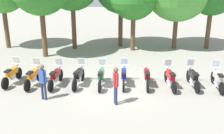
{
  "coord_description": "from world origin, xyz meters",
  "views": [
    {
      "loc": [
        -0.7,
        -13.01,
        5.53
      ],
      "look_at": [
        0.0,
        0.5,
        0.9
      ],
      "focal_mm": 42.12,
      "sensor_mm": 36.0,
      "label": 1
    }
  ],
  "objects_px": {
    "motorcycle_8": "(193,77)",
    "motorcycle_0": "(12,74)",
    "motorcycle_3": "(79,76)",
    "person_0": "(43,79)",
    "motorcycle_1": "(33,76)",
    "motorcycle_5": "(124,76)",
    "motorcycle_2": "(56,76)",
    "motorcycle_6": "(147,77)",
    "person_1": "(116,83)",
    "motorcycle_9": "(218,79)",
    "motorcycle_7": "(170,78)",
    "motorcycle_4": "(101,77)"
  },
  "relations": [
    {
      "from": "motorcycle_8",
      "to": "person_1",
      "type": "distance_m",
      "value": 4.63
    },
    {
      "from": "motorcycle_4",
      "to": "person_0",
      "type": "bearing_deg",
      "value": 125.65
    },
    {
      "from": "motorcycle_3",
      "to": "motorcycle_9",
      "type": "relative_size",
      "value": 0.99
    },
    {
      "from": "motorcycle_1",
      "to": "motorcycle_8",
      "type": "height_order",
      "value": "same"
    },
    {
      "from": "motorcycle_6",
      "to": "person_0",
      "type": "relative_size",
      "value": 1.25
    },
    {
      "from": "motorcycle_1",
      "to": "motorcycle_4",
      "type": "height_order",
      "value": "same"
    },
    {
      "from": "motorcycle_1",
      "to": "motorcycle_9",
      "type": "distance_m",
      "value": 9.74
    },
    {
      "from": "motorcycle_2",
      "to": "motorcycle_5",
      "type": "bearing_deg",
      "value": -81.3
    },
    {
      "from": "motorcycle_6",
      "to": "motorcycle_8",
      "type": "bearing_deg",
      "value": -89.68
    },
    {
      "from": "motorcycle_6",
      "to": "motorcycle_9",
      "type": "relative_size",
      "value": 1.0
    },
    {
      "from": "motorcycle_4",
      "to": "motorcycle_3",
      "type": "bearing_deg",
      "value": 88.92
    },
    {
      "from": "motorcycle_9",
      "to": "motorcycle_5",
      "type": "bearing_deg",
      "value": 90.4
    },
    {
      "from": "motorcycle_4",
      "to": "motorcycle_6",
      "type": "height_order",
      "value": "motorcycle_4"
    },
    {
      "from": "person_0",
      "to": "person_1",
      "type": "bearing_deg",
      "value": -78.82
    },
    {
      "from": "motorcycle_0",
      "to": "motorcycle_4",
      "type": "xyz_separation_m",
      "value": [
        4.85,
        -0.62,
        0.0
      ]
    },
    {
      "from": "motorcycle_3",
      "to": "motorcycle_5",
      "type": "bearing_deg",
      "value": -81.37
    },
    {
      "from": "motorcycle_1",
      "to": "motorcycle_8",
      "type": "relative_size",
      "value": 0.99
    },
    {
      "from": "motorcycle_2",
      "to": "motorcycle_6",
      "type": "distance_m",
      "value": 4.85
    },
    {
      "from": "motorcycle_0",
      "to": "motorcycle_4",
      "type": "distance_m",
      "value": 4.89
    },
    {
      "from": "motorcycle_8",
      "to": "person_0",
      "type": "distance_m",
      "value": 7.68
    },
    {
      "from": "motorcycle_6",
      "to": "person_0",
      "type": "height_order",
      "value": "person_0"
    },
    {
      "from": "motorcycle_7",
      "to": "person_0",
      "type": "relative_size",
      "value": 1.25
    },
    {
      "from": "motorcycle_6",
      "to": "motorcycle_9",
      "type": "xyz_separation_m",
      "value": [
        3.64,
        -0.5,
        0.01
      ]
    },
    {
      "from": "motorcycle_2",
      "to": "motorcycle_6",
      "type": "height_order",
      "value": "motorcycle_2"
    },
    {
      "from": "motorcycle_7",
      "to": "person_1",
      "type": "bearing_deg",
      "value": 121.59
    },
    {
      "from": "motorcycle_4",
      "to": "motorcycle_8",
      "type": "bearing_deg",
      "value": -87.51
    },
    {
      "from": "motorcycle_0",
      "to": "motorcycle_6",
      "type": "bearing_deg",
      "value": -85.7
    },
    {
      "from": "motorcycle_5",
      "to": "motorcycle_2",
      "type": "bearing_deg",
      "value": 93.89
    },
    {
      "from": "motorcycle_4",
      "to": "person_0",
      "type": "distance_m",
      "value": 3.17
    },
    {
      "from": "motorcycle_9",
      "to": "person_1",
      "type": "xyz_separation_m",
      "value": [
        -5.43,
        -1.56,
        0.54
      ]
    },
    {
      "from": "motorcycle_0",
      "to": "motorcycle_9",
      "type": "xyz_separation_m",
      "value": [
        10.91,
        -1.24,
        0.0
      ]
    },
    {
      "from": "motorcycle_9",
      "to": "person_0",
      "type": "relative_size",
      "value": 1.25
    },
    {
      "from": "motorcycle_6",
      "to": "motorcycle_5",
      "type": "bearing_deg",
      "value": 88.75
    },
    {
      "from": "motorcycle_8",
      "to": "person_0",
      "type": "xyz_separation_m",
      "value": [
        -7.58,
        -1.17,
        0.52
      ]
    },
    {
      "from": "motorcycle_1",
      "to": "person_1",
      "type": "xyz_separation_m",
      "value": [
        4.27,
        -2.46,
        0.54
      ]
    },
    {
      "from": "person_0",
      "to": "motorcycle_0",
      "type": "bearing_deg",
      "value": 66.87
    },
    {
      "from": "motorcycle_0",
      "to": "person_1",
      "type": "distance_m",
      "value": 6.18
    },
    {
      "from": "motorcycle_8",
      "to": "motorcycle_0",
      "type": "bearing_deg",
      "value": 87.22
    },
    {
      "from": "motorcycle_3",
      "to": "motorcycle_0",
      "type": "bearing_deg",
      "value": 94.48
    },
    {
      "from": "person_1",
      "to": "motorcycle_6",
      "type": "bearing_deg",
      "value": -146.1
    },
    {
      "from": "person_0",
      "to": "motorcycle_1",
      "type": "bearing_deg",
      "value": 48.9
    },
    {
      "from": "motorcycle_0",
      "to": "person_1",
      "type": "xyz_separation_m",
      "value": [
        5.48,
        -2.8,
        0.54
      ]
    },
    {
      "from": "motorcycle_0",
      "to": "motorcycle_1",
      "type": "relative_size",
      "value": 1.0
    },
    {
      "from": "motorcycle_3",
      "to": "person_0",
      "type": "bearing_deg",
      "value": 149.51
    },
    {
      "from": "motorcycle_2",
      "to": "motorcycle_8",
      "type": "relative_size",
      "value": 0.99
    },
    {
      "from": "motorcycle_1",
      "to": "motorcycle_4",
      "type": "bearing_deg",
      "value": -84.83
    },
    {
      "from": "motorcycle_6",
      "to": "person_0",
      "type": "xyz_separation_m",
      "value": [
        -5.15,
        -1.4,
        0.53
      ]
    },
    {
      "from": "motorcycle_1",
      "to": "person_0",
      "type": "relative_size",
      "value": 1.24
    },
    {
      "from": "motorcycle_6",
      "to": "person_1",
      "type": "relative_size",
      "value": 1.22
    },
    {
      "from": "motorcycle_0",
      "to": "motorcycle_8",
      "type": "distance_m",
      "value": 9.74
    }
  ]
}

